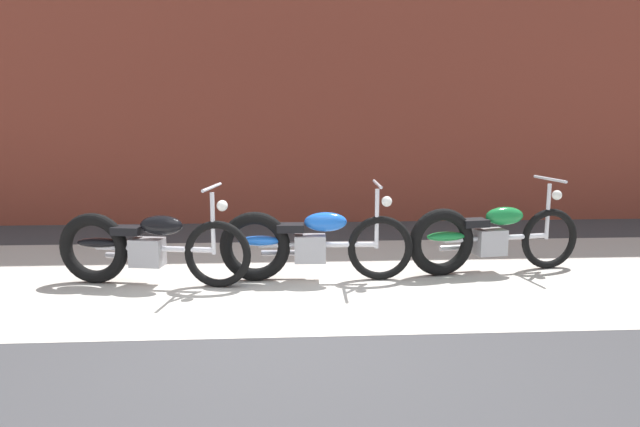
{
  "coord_description": "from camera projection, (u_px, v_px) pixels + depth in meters",
  "views": [
    {
      "loc": [
        0.07,
        -4.46,
        1.74
      ],
      "look_at": [
        0.42,
        1.36,
        0.75
      ],
      "focal_mm": 33.75,
      "sensor_mm": 36.0,
      "label": 1
    }
  ],
  "objects": [
    {
      "name": "ground_plane",
      "position": [
        276.0,
        338.0,
        4.68
      ],
      "size": [
        80.0,
        80.0,
        0.0
      ],
      "primitive_type": "plane",
      "color": "#38383A"
    },
    {
      "name": "motorcycle_black",
      "position": [
        140.0,
        246.0,
        6.06
      ],
      "size": [
        1.99,
        0.68,
        1.03
      ],
      "rotation": [
        0.0,
        0.0,
        -0.18
      ],
      "color": "black",
      "rests_on": "ground"
    },
    {
      "name": "motorcycle_blue",
      "position": [
        303.0,
        243.0,
        6.21
      ],
      "size": [
        2.01,
        0.58,
        1.03
      ],
      "rotation": [
        0.0,
        0.0,
        -0.03
      ],
      "color": "black",
      "rests_on": "ground"
    },
    {
      "name": "brick_building_wall",
      "position": [
        278.0,
        51.0,
        9.35
      ],
      "size": [
        36.0,
        0.5,
        5.34
      ],
      "primitive_type": "cube",
      "color": "brown",
      "rests_on": "ground"
    },
    {
      "name": "motorcycle_green",
      "position": [
        484.0,
        237.0,
        6.52
      ],
      "size": [
        1.99,
        0.63,
        1.03
      ],
      "rotation": [
        0.0,
        0.0,
        0.17
      ],
      "color": "black",
      "rests_on": "ground"
    },
    {
      "name": "sidewalk_slab",
      "position": [
        278.0,
        277.0,
        6.4
      ],
      "size": [
        36.0,
        3.5,
        0.01
      ],
      "primitive_type": "cube",
      "color": "#B2ADA3",
      "rests_on": "ground"
    }
  ]
}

